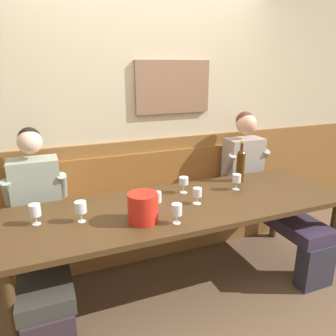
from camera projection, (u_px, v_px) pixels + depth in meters
name	position (u px, v px, depth m)	size (l,w,h in m)	color
ground_plane	(189.00, 295.00, 2.62)	(6.80, 6.80, 0.02)	brown
room_wall_back	(144.00, 105.00, 3.16)	(6.80, 0.12, 2.80)	beige
wood_wainscot_panel	(147.00, 190.00, 3.37)	(6.80, 0.03, 1.06)	brown
wall_bench	(154.00, 220.00, 3.27)	(2.93, 0.42, 0.94)	brown
dining_table	(183.00, 212.00, 2.55)	(2.63, 0.87, 0.74)	#483019
person_right_seat	(39.00, 222.00, 2.47)	(0.50, 1.28, 1.30)	#332731
person_left_seat	(261.00, 184.00, 3.21)	(0.50, 1.28, 1.32)	#292836
ice_bucket	(143.00, 208.00, 2.21)	(0.21, 0.21, 0.21)	red
wine_bottle_clear_water	(241.00, 164.00, 2.98)	(0.08, 0.08, 0.38)	#42250A
wine_glass_by_bottle	(35.00, 211.00, 2.17)	(0.08, 0.08, 0.15)	silver
wine_glass_near_bucket	(237.00, 179.00, 2.79)	(0.08, 0.08, 0.14)	silver
wine_glass_mid_left	(177.00, 211.00, 2.18)	(0.07, 0.07, 0.14)	silver
wine_glass_center_rear	(184.00, 181.00, 2.71)	(0.08, 0.08, 0.14)	silver
wine_glass_center_front	(197.00, 193.00, 2.50)	(0.07, 0.07, 0.13)	silver
wine_glass_right_end	(81.00, 208.00, 2.20)	(0.08, 0.08, 0.15)	silver
water_tumbler_right	(157.00, 197.00, 2.54)	(0.06, 0.06, 0.09)	silver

